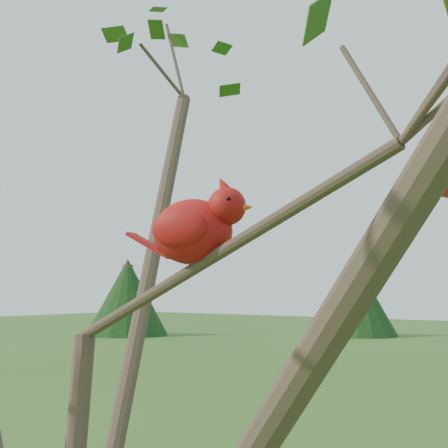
% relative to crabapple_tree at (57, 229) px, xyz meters
% --- Properties ---
extents(crabapple_tree, '(2.35, 2.05, 2.95)m').
position_rel_crabapple_tree_xyz_m(crabapple_tree, '(0.00, 0.00, 0.00)').
color(crabapple_tree, '#3E2E21').
rests_on(crabapple_tree, ground).
extents(cardinal, '(0.20, 0.12, 0.14)m').
position_rel_crabapple_tree_xyz_m(cardinal, '(0.19, 0.10, -0.00)').
color(cardinal, red).
rests_on(cardinal, ground).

